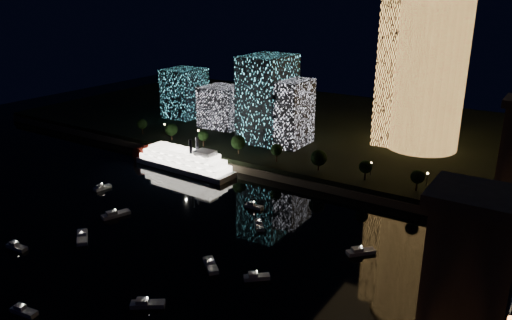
{
  "coord_description": "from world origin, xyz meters",
  "views": [
    {
      "loc": [
        73.06,
        -87.29,
        75.18
      ],
      "look_at": [
        -19.13,
        55.0,
        17.27
      ],
      "focal_mm": 35.0,
      "sensor_mm": 36.0,
      "label": 1
    }
  ],
  "objects_px": {
    "truss_bridge": "(479,315)",
    "riverboat": "(180,160)",
    "tower_rectangular": "(410,64)",
    "tower_cylindrical": "(430,59)"
  },
  "relations": [
    {
      "from": "tower_cylindrical",
      "to": "riverboat",
      "type": "bearing_deg",
      "value": -138.86
    },
    {
      "from": "tower_cylindrical",
      "to": "tower_rectangular",
      "type": "height_order",
      "value": "tower_cylindrical"
    },
    {
      "from": "tower_rectangular",
      "to": "riverboat",
      "type": "bearing_deg",
      "value": -134.7
    },
    {
      "from": "riverboat",
      "to": "tower_rectangular",
      "type": "bearing_deg",
      "value": 45.3
    },
    {
      "from": "truss_bridge",
      "to": "riverboat",
      "type": "relative_size",
      "value": 4.98
    },
    {
      "from": "tower_cylindrical",
      "to": "riverboat",
      "type": "relative_size",
      "value": 1.53
    },
    {
      "from": "tower_cylindrical",
      "to": "tower_rectangular",
      "type": "bearing_deg",
      "value": 167.8
    },
    {
      "from": "tower_cylindrical",
      "to": "riverboat",
      "type": "height_order",
      "value": "tower_cylindrical"
    },
    {
      "from": "tower_rectangular",
      "to": "tower_cylindrical",
      "type": "bearing_deg",
      "value": -12.2
    },
    {
      "from": "tower_cylindrical",
      "to": "tower_rectangular",
      "type": "relative_size",
      "value": 1.08
    }
  ]
}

